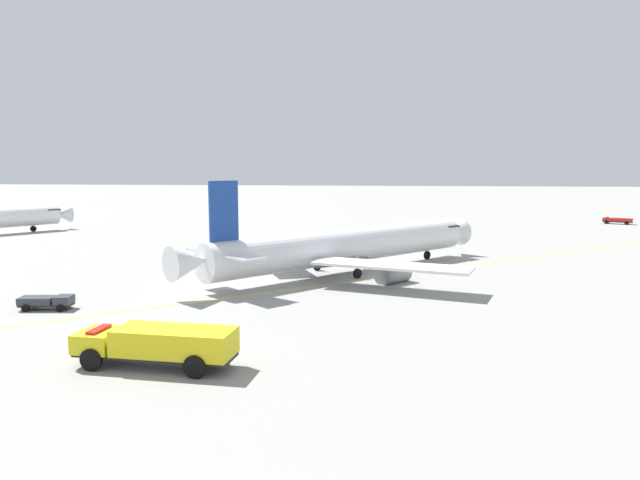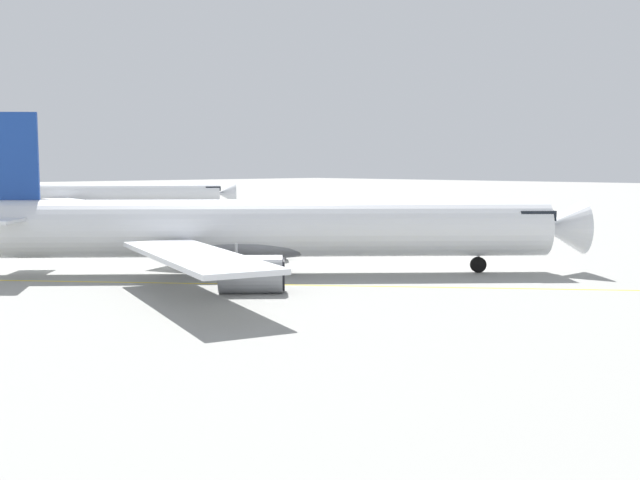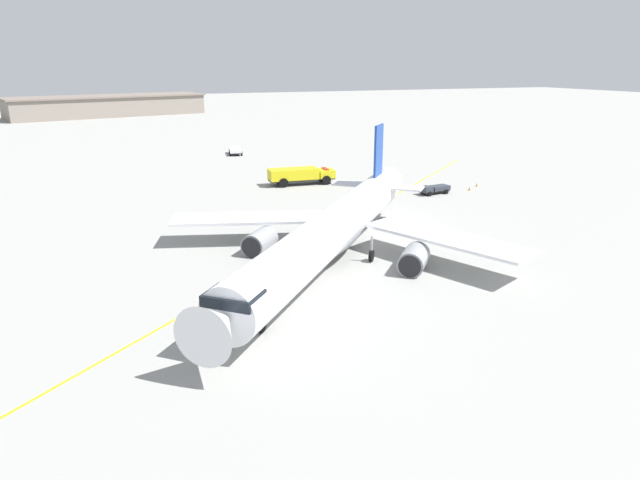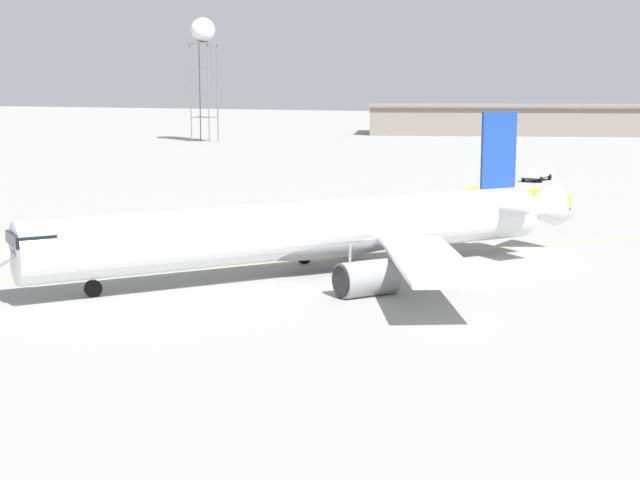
{
  "view_description": "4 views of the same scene",
  "coord_description": "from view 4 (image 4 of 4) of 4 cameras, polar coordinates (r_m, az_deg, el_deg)",
  "views": [
    {
      "loc": [
        9.76,
        -65.62,
        12.45
      ],
      "look_at": [
        1.45,
        6.47,
        3.31
      ],
      "focal_mm": 33.35,
      "sensor_mm": 36.0,
      "label": 1
    },
    {
      "loc": [
        43.64,
        -29.49,
        7.37
      ],
      "look_at": [
        9.23,
        3.95,
        2.55
      ],
      "focal_mm": 41.21,
      "sensor_mm": 36.0,
      "label": 2
    },
    {
      "loc": [
        24.22,
        47.44,
        17.67
      ],
      "look_at": [
        7.29,
        5.36,
        3.28
      ],
      "focal_mm": 31.4,
      "sensor_mm": 36.0,
      "label": 3
    },
    {
      "loc": [
        -18.26,
        63.19,
        13.64
      ],
      "look_at": [
        2.6,
        6.36,
        3.18
      ],
      "focal_mm": 53.35,
      "sensor_mm": 36.0,
      "label": 4
    }
  ],
  "objects": [
    {
      "name": "pushback_tug_truck",
      "position": [
        128.9,
        12.9,
        3.85
      ],
      "size": [
        3.42,
        5.84,
        1.3
      ],
      "rotation": [
        0.0,
        0.0,
        1.37
      ],
      "color": "#232326",
      "rests_on": "ground_plane"
    },
    {
      "name": "airliner_main",
      "position": [
        65.89,
        -0.67,
        0.47
      ],
      "size": [
        32.45,
        35.63,
        11.07
      ],
      "rotation": [
        0.0,
        0.0,
        0.84
      ],
      "color": "white",
      "rests_on": "ground_plane"
    },
    {
      "name": "fire_tender_truck",
      "position": [
        96.38,
        11.64,
        2.39
      ],
      "size": [
        10.18,
        3.8,
        2.5
      ],
      "rotation": [
        0.0,
        0.0,
        3.07
      ],
      "color": "#232326",
      "rests_on": "ground_plane"
    },
    {
      "name": "radar_tower",
      "position": [
        203.68,
        -7.03,
        12.03
      ],
      "size": [
        5.08,
        5.08,
        25.64
      ],
      "color": "slate",
      "rests_on": "ground_plane"
    },
    {
      "name": "terminal_shed",
      "position": [
        231.59,
        11.12,
        7.11
      ],
      "size": [
        68.16,
        35.42,
        6.95
      ],
      "rotation": [
        0.0,
        0.0,
        6.54
      ],
      "color": "gray",
      "rests_on": "ground_plane"
    },
    {
      "name": "ground_plane",
      "position": [
        67.18,
        3.95,
        -1.93
      ],
      "size": [
        600.0,
        600.0,
        0.0
      ],
      "primitive_type": "plane",
      "color": "gray"
    },
    {
      "name": "taxiway_centreline",
      "position": [
        69.5,
        -5.06,
        -1.55
      ],
      "size": [
        101.8,
        86.09,
        0.01
      ],
      "rotation": [
        0.0,
        0.0,
        0.7
      ],
      "color": "yellow",
      "rests_on": "ground_plane"
    }
  ]
}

